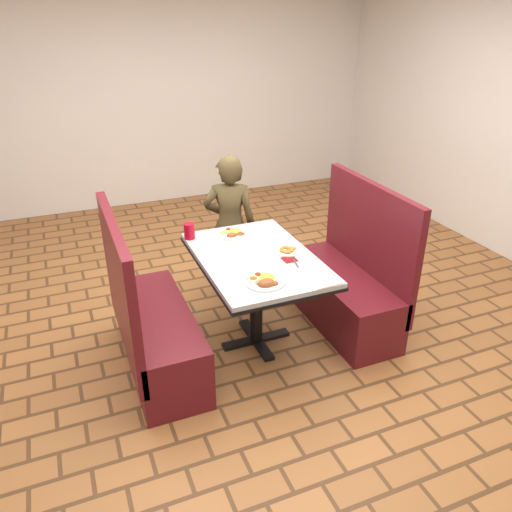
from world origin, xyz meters
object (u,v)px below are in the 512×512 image
Objects in this scene: dining_table at (256,268)px; plantain_plate at (287,250)px; booth_bench_left at (152,328)px; booth_bench_right at (346,286)px; diner_person at (230,225)px; red_tumbler at (189,231)px; far_dinner_plate at (233,232)px; near_dinner_plate at (264,279)px.

plantain_plate is at bearing -5.87° from dining_table.
booth_bench_right is at bearing 0.00° from booth_bench_left.
diner_person is at bearing 82.77° from dining_table.
dining_table is at bearing -53.36° from red_tumbler.
plantain_plate is at bearing -1.35° from booth_bench_left.
booth_bench_left reaches higher than plantain_plate.
dining_table is 1.01× the size of booth_bench_right.
red_tumbler reaches higher than far_dinner_plate.
far_dinner_plate is (0.08, 0.81, -0.01)m from near_dinner_plate.
booth_bench_left is at bearing -132.16° from red_tumbler.
near_dinner_plate is 0.91m from red_tumbler.
booth_bench_left is at bearing 150.81° from near_dinner_plate.
booth_bench_left reaches higher than dining_table.
booth_bench_right is (0.80, 0.00, -0.32)m from dining_table.
booth_bench_left is 4.53× the size of near_dinner_plate.
diner_person is 5.25× the size of far_dinner_plate.
far_dinner_plate is at bearing 120.81° from plantain_plate.
dining_table is 6.39× the size of plantain_plate.
near_dinner_plate is at bearing 101.69° from diner_person.
near_dinner_plate is at bearing -104.73° from dining_table.
far_dinner_plate is at bearing -11.20° from red_tumbler.
booth_bench_left is 6.33× the size of plantain_plate.
booth_bench_right reaches higher than near_dinner_plate.
booth_bench_right reaches higher than far_dinner_plate.
plantain_plate is at bearing 119.15° from diner_person.
booth_bench_left is 1.60m from booth_bench_right.
booth_bench_left is 1.30m from diner_person.
booth_bench_left is (-0.80, 0.00, -0.32)m from dining_table.
booth_bench_left is at bearing 180.00° from booth_bench_right.
booth_bench_left is at bearing 180.00° from dining_table.
near_dinner_plate is 0.81m from far_dinner_plate.
booth_bench_right is 0.95× the size of diner_person.
booth_bench_right is 4.98× the size of far_dinner_plate.
booth_bench_right is 1.02m from far_dinner_plate.
far_dinner_plate is (-0.14, -0.47, 0.14)m from diner_person.
near_dinner_plate is 0.50m from plantain_plate.
red_tumbler is at bearing 139.63° from plantain_plate.
booth_bench_left is 0.92m from near_dinner_plate.
booth_bench_right is at bearing 149.10° from diner_person.
red_tumbler is (-0.36, 0.48, 0.16)m from dining_table.
dining_table is at bearing 0.00° from booth_bench_left.
dining_table is 0.96× the size of diner_person.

